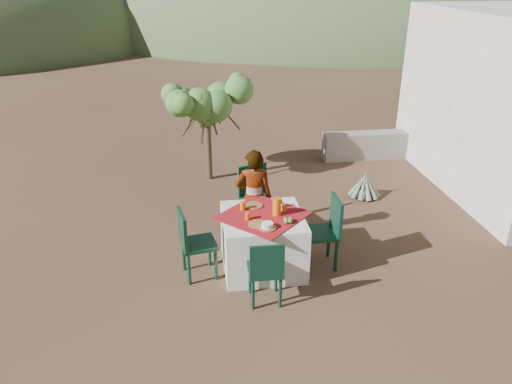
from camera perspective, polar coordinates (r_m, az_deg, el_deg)
The scene contains 24 objects.
ground at distance 6.95m, azimuth -3.72°, elevation -7.17°, with size 160.00×160.00×0.00m, color #3E261C.
table at distance 6.50m, azimuth 0.78°, elevation -5.64°, with size 1.30×1.30×0.76m.
chair_far at distance 7.36m, azimuth 0.01°, elevation -0.34°, with size 0.59×0.59×0.99m.
chair_near at distance 5.77m, azimuth 1.13°, elevation -8.86°, with size 0.40×0.40×0.85m.
chair_left at distance 6.29m, azimuth -7.29°, elevation -5.57°, with size 0.50×0.50×0.92m.
chair_right at distance 6.53m, azimuth 8.05°, elevation -4.18°, with size 0.45×0.45×0.96m.
person at distance 6.90m, azimuth -0.26°, elevation -0.70°, with size 0.52×0.34×1.41m, color #8C6651.
shrub_tree at distance 9.01m, azimuth -5.30°, elevation 9.57°, with size 1.44×1.41×1.69m.
agave at distance 8.74m, azimuth 12.30°, elevation 0.67°, with size 0.54×0.54×0.57m.
stone_wall at distance 10.65m, azimuth 14.58°, elevation 5.26°, with size 2.60×0.35×0.55m, color gray.
hill_near_right at distance 43.84m, azimuth 9.31°, elevation 19.42°, with size 48.00×48.00×20.00m, color #405630.
hill_far_center at distance 58.14m, azimuth -11.96°, elevation 20.41°, with size 60.00×60.00×24.00m, color gray.
hill_far_right at distance 59.25m, azimuth 22.30°, elevation 19.28°, with size 36.00×36.00×14.00m, color gray.
plate_far at distance 6.54m, azimuth -0.24°, elevation -1.55°, with size 0.24×0.24×0.01m, color brown.
plate_near at distance 6.08m, azimuth 0.18°, elevation -3.69°, with size 0.23×0.23×0.01m, color brown.
glass_far at distance 6.42m, azimuth -1.51°, elevation -1.59°, with size 0.07×0.07×0.11m, color orange.
glass_near at distance 6.18m, azimuth -0.99°, elevation -2.75°, with size 0.06×0.06×0.10m, color orange.
juice_pitcher at distance 6.27m, azimuth 2.40°, elevation -1.67°, with size 0.11×0.11×0.23m, color orange.
bowl_plate at distance 6.01m, azimuth 1.30°, elevation -4.07°, with size 0.22×0.22×0.01m, color brown.
white_bowl at distance 5.99m, azimuth 1.30°, elevation -3.79°, with size 0.15×0.15×0.05m, color white.
jar_left at distance 6.40m, azimuth 3.23°, elevation -1.80°, with size 0.06×0.06×0.10m, color #BB7021.
jar_right at distance 6.51m, azimuth 2.78°, elevation -1.28°, with size 0.07×0.07×0.10m, color #BB7021.
napkin_holder at distance 6.42m, azimuth 2.78°, elevation -1.80°, with size 0.06×0.04×0.08m, color white.
fruit_cluster at distance 6.13m, azimuth 3.69°, elevation -3.26°, with size 0.12×0.11×0.06m.
Camera 1 is at (-0.34, -5.91, 3.64)m, focal length 35.00 mm.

